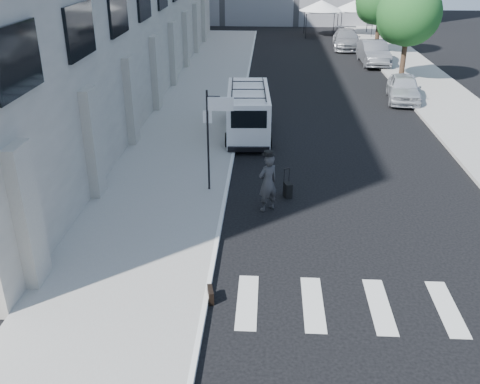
# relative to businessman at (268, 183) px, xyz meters

# --- Properties ---
(ground) EXTENTS (120.00, 120.00, 0.00)m
(ground) POSITION_rel_businessman_xyz_m (0.56, -2.00, -0.96)
(ground) COLOR black
(ground) RESTS_ON ground
(sidewalk_left) EXTENTS (4.50, 48.00, 0.15)m
(sidewalk_left) POSITION_rel_businessman_xyz_m (-3.69, 14.00, -0.89)
(sidewalk_left) COLOR gray
(sidewalk_left) RESTS_ON ground
(sidewalk_right) EXTENTS (4.00, 56.00, 0.15)m
(sidewalk_right) POSITION_rel_businessman_xyz_m (9.56, 18.00, -0.89)
(sidewalk_right) COLOR gray
(sidewalk_right) RESTS_ON ground
(sign_pole) EXTENTS (1.03, 0.07, 3.50)m
(sign_pole) POSITION_rel_businessman_xyz_m (-1.80, 1.20, 1.69)
(sign_pole) COLOR black
(sign_pole) RESTS_ON sidewalk_left
(tree_near) EXTENTS (3.80, 3.83, 6.03)m
(tree_near) POSITION_rel_businessman_xyz_m (8.06, 18.15, 3.01)
(tree_near) COLOR black
(tree_near) RESTS_ON ground
(tree_far) EXTENTS (3.80, 3.83, 6.03)m
(tree_far) POSITION_rel_businessman_xyz_m (8.06, 27.15, 3.01)
(tree_far) COLOR black
(tree_far) RESTS_ON ground
(tent_left) EXTENTS (4.00, 4.00, 3.20)m
(tent_left) POSITION_rel_businessman_xyz_m (4.56, 36.00, 1.75)
(tent_left) COLOR black
(tent_left) RESTS_ON ground
(tent_right) EXTENTS (4.00, 4.00, 3.20)m
(tent_right) POSITION_rel_businessman_xyz_m (7.76, 36.50, 1.75)
(tent_right) COLOR black
(tent_right) RESTS_ON ground
(businessman) EXTENTS (0.84, 0.79, 1.93)m
(businessman) POSITION_rel_businessman_xyz_m (0.00, 0.00, 0.00)
(businessman) COLOR #343436
(businessman) RESTS_ON ground
(briefcase) EXTENTS (0.21, 0.46, 0.34)m
(briefcase) POSITION_rel_businessman_xyz_m (-1.34, -5.00, -0.79)
(briefcase) COLOR black
(briefcase) RESTS_ON ground
(suitcase) EXTENTS (0.33, 0.41, 1.01)m
(suitcase) POSITION_rel_businessman_xyz_m (0.69, 1.00, -0.70)
(suitcase) COLOR black
(suitcase) RESTS_ON ground
(cargo_van) EXTENTS (2.17, 5.60, 2.10)m
(cargo_van) POSITION_rel_businessman_xyz_m (-0.95, 7.52, 0.13)
(cargo_van) COLOR white
(cargo_van) RESTS_ON ground
(parked_car_a) EXTENTS (2.25, 4.40, 1.43)m
(parked_car_a) POSITION_rel_businessman_xyz_m (7.35, 13.73, -0.25)
(parked_car_a) COLOR #B4B8BD
(parked_car_a) RESTS_ON ground
(parked_car_b) EXTENTS (1.78, 4.97, 1.63)m
(parked_car_b) POSITION_rel_businessman_xyz_m (7.36, 23.53, -0.15)
(parked_car_b) COLOR #5C5E64
(parked_car_b) RESTS_ON ground
(parked_car_c) EXTENTS (2.46, 5.33, 1.51)m
(parked_car_c) POSITION_rel_businessman_xyz_m (6.21, 29.72, -0.21)
(parked_car_c) COLOR gray
(parked_car_c) RESTS_ON ground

